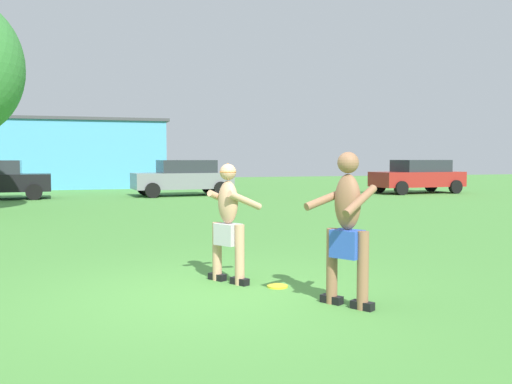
# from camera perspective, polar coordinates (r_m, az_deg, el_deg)

# --- Properties ---
(ground_plane) EXTENTS (80.00, 80.00, 0.00)m
(ground_plane) POSITION_cam_1_polar(r_m,az_deg,el_deg) (6.97, -4.68, -10.49)
(ground_plane) COLOR #4C8E3D
(player_with_cap) EXTENTS (0.74, 0.75, 1.62)m
(player_with_cap) POSITION_cam_1_polar(r_m,az_deg,el_deg) (7.53, -2.83, -2.69)
(player_with_cap) COLOR black
(player_with_cap) RESTS_ON ground_plane
(player_in_blue) EXTENTS (0.81, 0.73, 1.75)m
(player_in_blue) POSITION_cam_1_polar(r_m,az_deg,el_deg) (6.37, 9.28, -3.37)
(player_in_blue) COLOR black
(player_in_blue) RESTS_ON ground_plane
(frisbee) EXTENTS (0.27, 0.27, 0.03)m
(frisbee) POSITION_cam_1_polar(r_m,az_deg,el_deg) (7.38, 2.21, -9.59)
(frisbee) COLOR yellow
(frisbee) RESTS_ON ground_plane
(car_red_near_post) EXTENTS (4.39, 2.22, 1.58)m
(car_red_near_post) POSITION_cam_1_polar(r_m,az_deg,el_deg) (27.60, 16.21, 1.59)
(car_red_near_post) COLOR maroon
(car_red_near_post) RESTS_ON ground_plane
(car_gray_far_end) EXTENTS (4.43, 2.31, 1.58)m
(car_gray_far_end) POSITION_cam_1_polar(r_m,az_deg,el_deg) (24.98, -7.43, 1.52)
(car_gray_far_end) COLOR slate
(car_gray_far_end) RESTS_ON ground_plane
(outbuilding_behind_lot) EXTENTS (9.32, 5.67, 3.83)m
(outbuilding_behind_lot) POSITION_cam_1_polar(r_m,az_deg,el_deg) (33.51, -17.40, 3.77)
(outbuilding_behind_lot) COLOR #4C9ED1
(outbuilding_behind_lot) RESTS_ON ground_plane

